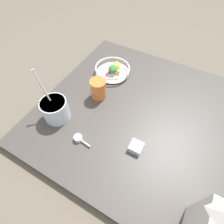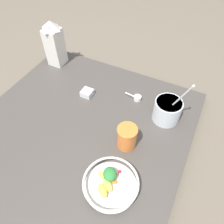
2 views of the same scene
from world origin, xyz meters
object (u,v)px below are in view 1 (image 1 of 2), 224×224
Objects in this scene: yogurt_tub at (55,109)px; milk_carton at (213,223)px; drinking_cup at (98,89)px; fruit_bowl at (113,70)px; spice_jar at (136,147)px.

milk_carton is at bearing 169.45° from yogurt_tub.
drinking_cup is (-0.11, -0.23, -0.00)m from yogurt_tub.
fruit_bowl is 0.54m from spice_jar.
milk_carton is at bearing 138.96° from fruit_bowl.
fruit_bowl is 0.81× the size of yogurt_tub.
spice_jar is at bearing 130.55° from fruit_bowl.
spice_jar is (-0.32, 0.20, -0.05)m from drinking_cup.
yogurt_tub is at bearing 63.77° from drinking_cup.
spice_jar is at bearing -28.49° from milk_carton.
milk_carton reaches higher than drinking_cup.
milk_carton is at bearing 151.51° from spice_jar.
milk_carton reaches higher than fruit_bowl.
fruit_bowl reaches higher than spice_jar.
yogurt_tub is (0.09, 0.44, 0.03)m from fruit_bowl.
fruit_bowl is 1.90× the size of drinking_cup.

